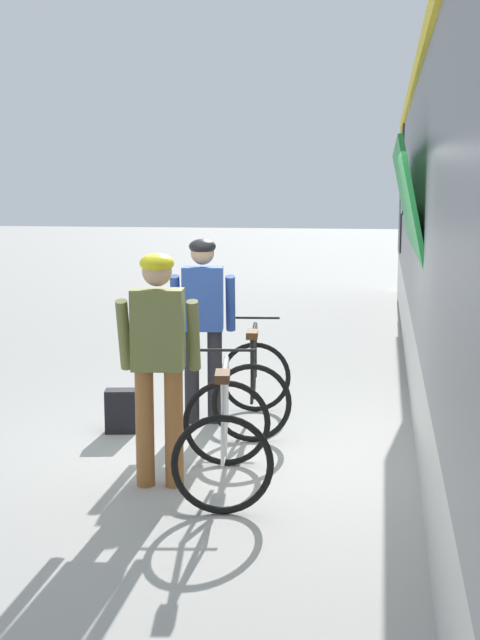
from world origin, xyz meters
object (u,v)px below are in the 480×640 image
Objects in this scene: bicycle_far_white at (225,437)px; cyclist_far_in_olive at (158,349)px; cyclist_near_in_blue at (203,314)px; bicycle_near_black at (254,385)px; backpack_on_platform at (121,411)px.

cyclist_far_in_olive is at bearing -177.68° from bicycle_far_white.
cyclist_near_in_blue reaches higher than bicycle_far_white.
bicycle_far_white is (0.04, -1.68, 0.00)m from bicycle_near_black.
backpack_on_platform is at bearing -146.11° from cyclist_near_in_blue.
cyclist_near_in_blue is at bearing 22.47° from backpack_on_platform.
cyclist_near_in_blue is at bearing 107.28° from bicycle_far_white.
bicycle_near_black is 0.98× the size of bicycle_far_white.
cyclist_near_in_blue is 1.51× the size of bicycle_far_white.
cyclist_far_in_olive is 4.40× the size of backpack_on_platform.
cyclist_near_in_blue is 1.00× the size of cyclist_far_in_olive.
bicycle_near_black is 1.26m from backpack_on_platform.
bicycle_far_white is at bearing 2.32° from cyclist_far_in_olive.
backpack_on_platform is at bearing -161.06° from bicycle_near_black.
cyclist_near_in_blue reaches higher than backpack_on_platform.
bicycle_near_black is 2.87× the size of backpack_on_platform.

